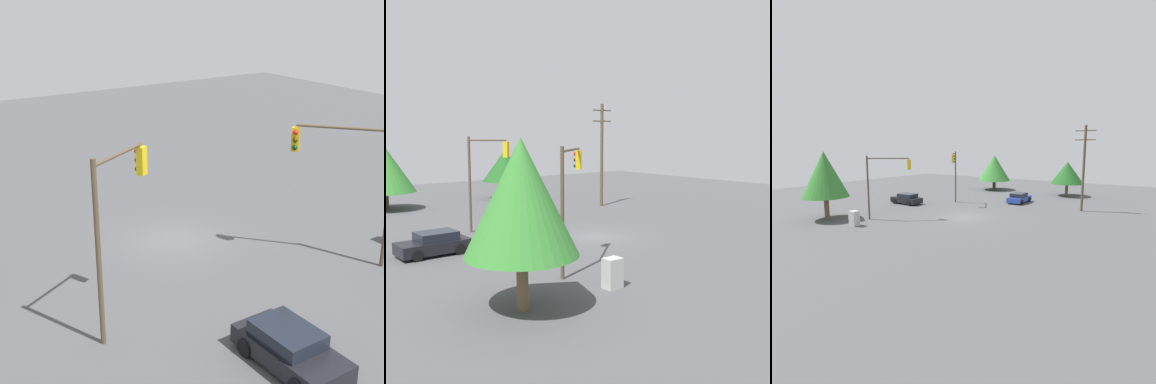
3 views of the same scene
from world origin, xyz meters
TOP-DOWN VIEW (x-y plane):
  - ground_plane at (0.00, 0.00)m, footprint 80.00×80.00m
  - sedan_dark at (10.53, -2.20)m, footprint 4.07×1.98m
  - traffic_signal_main at (6.23, 5.07)m, footprint 3.45×3.01m
  - traffic_signal_cross at (5.37, -5.76)m, footprint 1.83×2.86m

SIDE VIEW (x-z plane):
  - ground_plane at x=0.00m, z-range 0.00..0.00m
  - sedan_dark at x=10.53m, z-range -0.02..1.33m
  - traffic_signal_main at x=6.23m, z-range 1.21..7.63m
  - traffic_signal_cross at x=5.37m, z-range 1.18..7.95m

